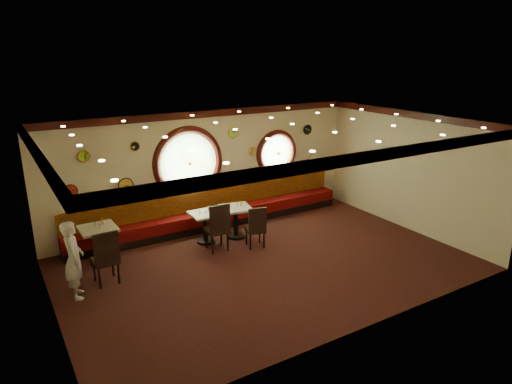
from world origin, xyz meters
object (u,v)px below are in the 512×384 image
table_c (236,218)px  condiment_c_salt (230,206)px  condiment_a_pepper (100,226)px  condiment_b_bottle (209,209)px  waiter (74,260)px  condiment_b_pepper (206,212)px  condiment_c_bottle (241,203)px  condiment_a_bottle (102,221)px  chair_b (218,225)px  condiment_b_salt (200,211)px  condiment_a_salt (95,224)px  chair_a (106,254)px  chair_c (256,225)px  table_a (99,241)px  table_b (205,224)px  condiment_c_pepper (238,205)px

table_c → condiment_c_salt: 0.39m
table_c → condiment_a_pepper: (-3.37, 0.23, 0.39)m
condiment_c_salt → condiment_b_bottle: condiment_c_salt is taller
condiment_c_salt → waiter: bearing=-165.6°
condiment_b_pepper → condiment_c_bottle: bearing=-0.9°
table_c → condiment_a_bottle: (-3.25, 0.43, 0.43)m
chair_b → condiment_b_salt: bearing=107.2°
condiment_b_bottle → waiter: 3.65m
condiment_a_bottle → waiter: waiter is taller
condiment_a_pepper → condiment_a_bottle: (0.11, 0.20, 0.03)m
table_c → condiment_a_salt: condiment_a_salt is taller
condiment_a_salt → condiment_b_pepper: size_ratio=1.00×
chair_b → waiter: bearing=-167.9°
chair_a → condiment_c_bottle: chair_a is taller
condiment_c_bottle → waiter: waiter is taller
table_c → chair_c: size_ratio=1.33×
waiter → table_a: bearing=-24.0°
chair_b → condiment_b_pepper: chair_b is taller
chair_b → chair_a: bearing=-169.8°
condiment_c_salt → table_b: bearing=172.8°
table_c → condiment_b_bottle: size_ratio=6.46×
waiter → chair_c: bearing=-81.7°
chair_b → condiment_b_bottle: chair_b is taller
table_b → waiter: bearing=-161.5°
chair_b → condiment_c_salt: 0.88m
chair_a → condiment_c_bottle: 3.78m
table_c → condiment_a_salt: size_ratio=8.52×
condiment_b_bottle → waiter: bearing=-161.4°
table_b → chair_c: bearing=-45.9°
condiment_a_salt → waiter: waiter is taller
chair_a → chair_b: bearing=3.2°
condiment_a_pepper → condiment_c_bottle: size_ratio=0.68×
condiment_c_bottle → chair_b: bearing=-148.6°
table_b → table_c: bearing=-7.4°
condiment_b_bottle → chair_c: bearing=-51.7°
chair_b → condiment_a_salt: chair_b is taller
condiment_a_pepper → condiment_b_bottle: bearing=-1.6°
table_c → chair_a: bearing=-166.7°
chair_a → condiment_a_bottle: size_ratio=4.65×
condiment_b_bottle → condiment_b_salt: bearing=-177.3°
chair_c → condiment_c_bottle: size_ratio=4.77×
condiment_b_salt → condiment_b_pepper: 0.15m
chair_a → condiment_c_bottle: (3.68, 0.86, 0.22)m
table_b → condiment_c_pepper: bearing=-5.6°
table_b → condiment_c_bottle: size_ratio=5.72×
chair_a → chair_b: chair_b is taller
condiment_c_salt → condiment_a_bottle: 3.14m
chair_b → condiment_c_salt: bearing=46.0°
table_b → condiment_c_pepper: (0.89, -0.09, 0.38)m
condiment_a_salt → condiment_c_bottle: 3.62m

